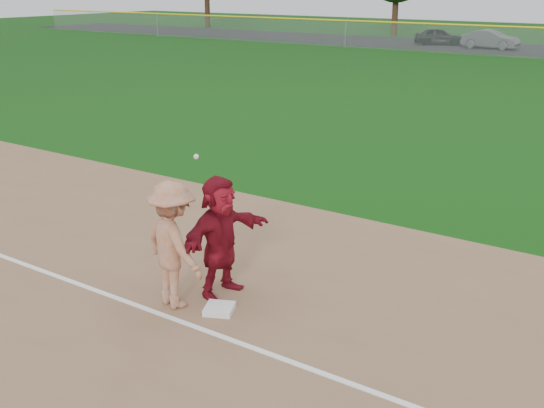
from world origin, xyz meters
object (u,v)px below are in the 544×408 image
Objects in this scene: car_left at (439,36)px; car_mid at (490,39)px; first_base at (219,309)px; base_runner at (220,236)px.

car_left is 4.59m from car_mid.
car_left is at bearing 107.97° from first_base.
base_runner reaches higher than first_base.
car_mid is at bearing 17.55° from base_runner.
base_runner is at bearing 172.80° from car_left.
car_mid is (4.49, -0.97, 0.02)m from car_left.
car_mid is (-10.53, 45.33, 0.63)m from first_base.
base_runner is 0.48× the size of car_mid.
car_mid reaches higher than car_left.
car_mid is (-10.13, 44.78, -0.33)m from base_runner.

